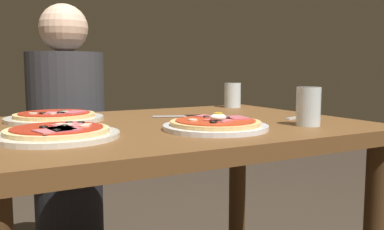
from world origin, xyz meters
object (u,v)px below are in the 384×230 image
object	(u,v)px
pizza_foreground	(216,125)
fork	(297,117)
pizza_across_right	(58,133)
diner_person	(68,151)
water_glass_near	(232,97)
water_glass_far	(308,109)
dining_table	(168,167)
knife	(187,116)
pizza_across_left	(55,117)

from	to	relation	value
pizza_foreground	fork	distance (m)	0.37
pizza_across_right	diner_person	xyz separation A→B (m)	(0.20, 0.84, -0.21)
pizza_across_right	water_glass_near	size ratio (longest dim) A/B	2.84
pizza_across_right	fork	xyz separation A→B (m)	(0.74, 0.03, -0.01)
water_glass_far	diner_person	bearing A→B (deg)	114.79
dining_table	diner_person	size ratio (longest dim) A/B	0.92
water_glass_far	knife	xyz separation A→B (m)	(-0.19, 0.34, -0.04)
water_glass_near	water_glass_far	distance (m)	0.55
pizza_across_left	water_glass_far	world-z (taller)	water_glass_far
dining_table	fork	xyz separation A→B (m)	(0.41, -0.09, 0.13)
fork	knife	distance (m)	0.35
diner_person	fork	bearing A→B (deg)	123.62
pizza_across_right	fork	distance (m)	0.74
pizza_across_left	fork	distance (m)	0.75
dining_table	diner_person	xyz separation A→B (m)	(-0.13, 0.73, -0.07)
dining_table	pizza_foreground	world-z (taller)	pizza_foreground
water_glass_near	knife	xyz separation A→B (m)	(-0.31, -0.19, -0.04)
pizza_across_left	knife	size ratio (longest dim) A/B	1.52
pizza_foreground	diner_person	world-z (taller)	diner_person
knife	water_glass_near	bearing A→B (deg)	32.09
water_glass_near	fork	world-z (taller)	water_glass_near
pizza_foreground	pizza_across_right	bearing A→B (deg)	171.32
diner_person	pizza_across_left	bearing A→B (deg)	74.40
pizza_across_left	water_glass_near	bearing A→B (deg)	7.25
pizza_foreground	fork	world-z (taller)	pizza_foreground
pizza_across_right	water_glass_near	world-z (taller)	water_glass_near
pizza_across_right	water_glass_near	xyz separation A→B (m)	(0.76, 0.42, 0.03)
pizza_across_right	fork	bearing A→B (deg)	2.00
pizza_foreground	pizza_across_left	xyz separation A→B (m)	(-0.33, 0.38, -0.00)
pizza_foreground	diner_person	xyz separation A→B (m)	(-0.19, 0.90, -0.21)
water_glass_far	diner_person	xyz separation A→B (m)	(-0.44, 0.96, -0.24)
pizza_foreground	pizza_across_left	world-z (taller)	pizza_foreground
water_glass_near	pizza_foreground	bearing A→B (deg)	-128.36
dining_table	pizza_across_right	distance (m)	0.38
dining_table	pizza_across_left	world-z (taller)	pizza_across_left
dining_table	pizza_foreground	xyz separation A→B (m)	(0.05, -0.17, 0.14)
fork	knife	bearing A→B (deg)	146.22
fork	diner_person	bearing A→B (deg)	123.62
dining_table	water_glass_far	xyz separation A→B (m)	(0.31, -0.24, 0.17)
water_glass_near	knife	size ratio (longest dim) A/B	0.52
pizza_across_left	diner_person	bearing A→B (deg)	74.40
pizza_across_left	water_glass_near	size ratio (longest dim) A/B	2.93
water_glass_near	diner_person	size ratio (longest dim) A/B	0.08
dining_table	knife	distance (m)	0.21
water_glass_far	knife	distance (m)	0.40
pizza_foreground	water_glass_near	xyz separation A→B (m)	(0.38, 0.47, 0.03)
dining_table	pizza_foreground	size ratio (longest dim) A/B	4.00
pizza_foreground	water_glass_near	world-z (taller)	water_glass_near
pizza_across_right	knife	bearing A→B (deg)	26.20
dining_table	water_glass_near	xyz separation A→B (m)	(0.43, 0.30, 0.17)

